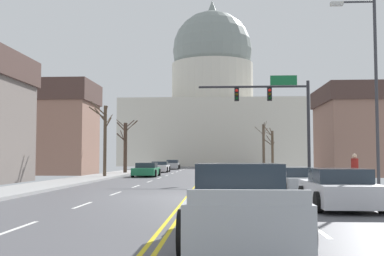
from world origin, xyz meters
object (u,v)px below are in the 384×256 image
object	(u,v)px
sedan_near_02	(339,190)
pedestrian_01	(355,170)
street_lamp_right	(371,78)
sedan_oncoming_00	(146,170)
sedan_oncoming_01	(160,167)
pickup_truck_near_03	(240,205)
sedan_near_01	(299,180)
sedan_oncoming_02	(173,165)
signal_gantry	(278,105)
sedan_near_00	(230,175)

from	to	relation	value
sedan_near_02	pedestrian_01	world-z (taller)	pedestrian_01
street_lamp_right	sedan_near_02	distance (m)	7.47
sedan_oncoming_00	sedan_oncoming_01	xyz separation A→B (m)	(-0.30, 11.41, 0.00)
pickup_truck_near_03	sedan_oncoming_00	world-z (taller)	pickup_truck_near_03
street_lamp_right	sedan_near_01	distance (m)	5.85
sedan_near_01	sedan_oncoming_01	size ratio (longest dim) A/B	1.03
sedan_oncoming_00	pedestrian_01	size ratio (longest dim) A/B	2.72
street_lamp_right	sedan_oncoming_02	world-z (taller)	street_lamp_right
pickup_truck_near_03	pedestrian_01	world-z (taller)	pedestrian_01
signal_gantry	pedestrian_01	bearing A→B (deg)	-78.52
sedan_oncoming_02	pedestrian_01	xyz separation A→B (m)	(12.73, -40.72, 0.48)
street_lamp_right	sedan_oncoming_02	size ratio (longest dim) A/B	1.92
street_lamp_right	sedan_oncoming_01	xyz separation A→B (m)	(-13.26, 30.30, -4.60)
street_lamp_right	sedan_oncoming_00	distance (m)	23.36
sedan_near_00	sedan_near_02	size ratio (longest dim) A/B	1.03
sedan_near_00	pedestrian_01	xyz separation A→B (m)	(5.69, -7.58, 0.53)
sedan_oncoming_00	sedan_near_02	bearing A→B (deg)	-67.16
sedan_near_01	street_lamp_right	bearing A→B (deg)	-38.03
signal_gantry	sedan_near_02	size ratio (longest dim) A/B	1.78
sedan_near_02	sedan_oncoming_00	world-z (taller)	sedan_near_02
sedan_near_02	sedan_oncoming_02	size ratio (longest dim) A/B	0.99
sedan_near_00	pickup_truck_near_03	bearing A→B (deg)	-90.87
street_lamp_right	sedan_near_01	bearing A→B (deg)	141.97
signal_gantry	pickup_truck_near_03	xyz separation A→B (m)	(-3.81, -23.71, -4.67)
pickup_truck_near_03	sedan_oncoming_01	size ratio (longest dim) A/B	1.22
street_lamp_right	sedan_oncoming_00	world-z (taller)	street_lamp_right
sedan_near_01	pedestrian_01	world-z (taller)	pedestrian_01
sedan_oncoming_02	sedan_oncoming_01	bearing A→B (deg)	-90.98
sedan_near_00	pickup_truck_near_03	xyz separation A→B (m)	(-0.31, -20.50, 0.16)
sedan_near_01	pickup_truck_near_03	xyz separation A→B (m)	(-3.48, -13.50, 0.15)
sedan_oncoming_00	pedestrian_01	distance (m)	21.40
sedan_oncoming_00	sedan_near_01	bearing A→B (deg)	-58.74
signal_gantry	sedan_oncoming_01	world-z (taller)	signal_gantry
sedan_oncoming_01	sedan_oncoming_00	bearing A→B (deg)	-88.49
signal_gantry	pedestrian_01	size ratio (longest dim) A/B	4.70
pickup_truck_near_03	sedan_oncoming_02	distance (m)	54.06
sedan_near_01	pickup_truck_near_03	size ratio (longest dim) A/B	0.84
signal_gantry	pedestrian_01	world-z (taller)	signal_gantry
sedan_near_00	pickup_truck_near_03	world-z (taller)	pickup_truck_near_03
pedestrian_01	sedan_near_00	bearing A→B (deg)	126.89
sedan_oncoming_01	pedestrian_01	world-z (taller)	pedestrian_01
sedan_near_00	sedan_oncoming_00	size ratio (longest dim) A/B	1.00
sedan_oncoming_00	sedan_oncoming_01	distance (m)	11.41
sedan_near_01	sedan_near_02	distance (m)	7.44
pickup_truck_near_03	sedan_oncoming_02	size ratio (longest dim) A/B	1.18
signal_gantry	sedan_oncoming_01	bearing A→B (deg)	121.03
sedan_oncoming_00	sedan_oncoming_02	distance (m)	23.47
sedan_near_00	sedan_oncoming_02	size ratio (longest dim) A/B	1.03
signal_gantry	pedestrian_01	distance (m)	11.82
pickup_truck_near_03	sedan_oncoming_02	xyz separation A→B (m)	(-6.73, 53.64, -0.11)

